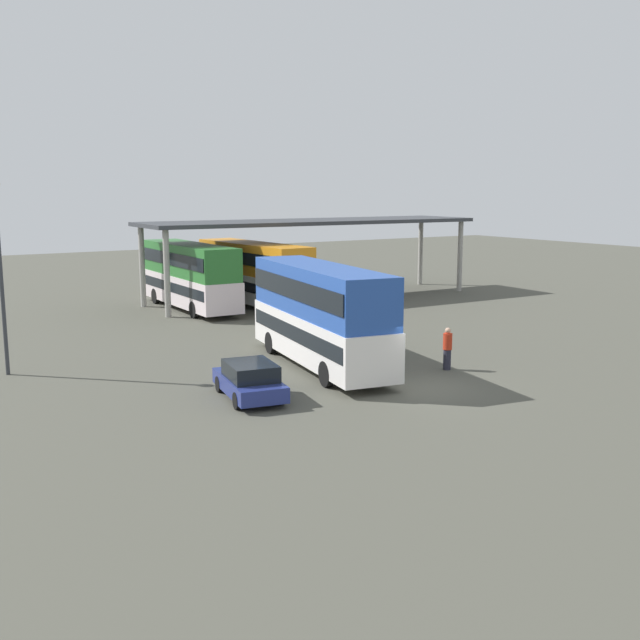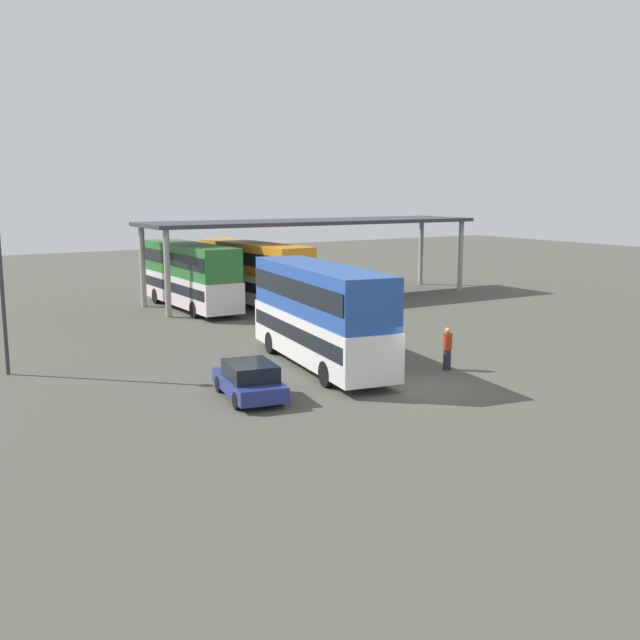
{
  "view_description": "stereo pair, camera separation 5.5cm",
  "coord_description": "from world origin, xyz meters",
  "px_view_note": "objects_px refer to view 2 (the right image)",
  "views": [
    {
      "loc": [
        -17.76,
        -21.36,
        7.43
      ],
      "look_at": [
        -1.32,
        4.9,
        2.0
      ],
      "focal_mm": 41.85,
      "sensor_mm": 36.0,
      "label": 1
    },
    {
      "loc": [
        -17.71,
        -21.38,
        7.43
      ],
      "look_at": [
        -1.32,
        4.9,
        2.0
      ],
      "focal_mm": 41.85,
      "sensor_mm": 36.0,
      "label": 2
    }
  ],
  "objects_px": {
    "parked_hatchback": "(249,380)",
    "double_decker_near_canopy": "(190,273)",
    "double_decker_mid_row": "(254,271)",
    "double_decker_main": "(320,312)",
    "pedestrian_waiting": "(447,349)"
  },
  "relations": [
    {
      "from": "double_decker_near_canopy",
      "to": "pedestrian_waiting",
      "type": "height_order",
      "value": "double_decker_near_canopy"
    },
    {
      "from": "pedestrian_waiting",
      "to": "double_decker_main",
      "type": "bearing_deg",
      "value": 50.24
    },
    {
      "from": "double_decker_main",
      "to": "double_decker_mid_row",
      "type": "bearing_deg",
      "value": -8.7
    },
    {
      "from": "double_decker_near_canopy",
      "to": "double_decker_mid_row",
      "type": "distance_m",
      "value": 4.14
    },
    {
      "from": "pedestrian_waiting",
      "to": "double_decker_mid_row",
      "type": "bearing_deg",
      "value": -4.29
    },
    {
      "from": "double_decker_near_canopy",
      "to": "parked_hatchback",
      "type": "bearing_deg",
      "value": 163.98
    },
    {
      "from": "double_decker_main",
      "to": "double_decker_mid_row",
      "type": "height_order",
      "value": "double_decker_main"
    },
    {
      "from": "double_decker_mid_row",
      "to": "pedestrian_waiting",
      "type": "bearing_deg",
      "value": 173.98
    },
    {
      "from": "double_decker_main",
      "to": "parked_hatchback",
      "type": "relative_size",
      "value": 2.57
    },
    {
      "from": "parked_hatchback",
      "to": "double_decker_near_canopy",
      "type": "distance_m",
      "value": 21.29
    },
    {
      "from": "double_decker_near_canopy",
      "to": "pedestrian_waiting",
      "type": "bearing_deg",
      "value": -171.47
    },
    {
      "from": "double_decker_mid_row",
      "to": "parked_hatchback",
      "type": "bearing_deg",
      "value": 149.82
    },
    {
      "from": "double_decker_mid_row",
      "to": "pedestrian_waiting",
      "type": "distance_m",
      "value": 20.01
    },
    {
      "from": "double_decker_near_canopy",
      "to": "double_decker_mid_row",
      "type": "bearing_deg",
      "value": -101.59
    },
    {
      "from": "double_decker_near_canopy",
      "to": "double_decker_main",
      "type": "bearing_deg",
      "value": 176.41
    }
  ]
}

